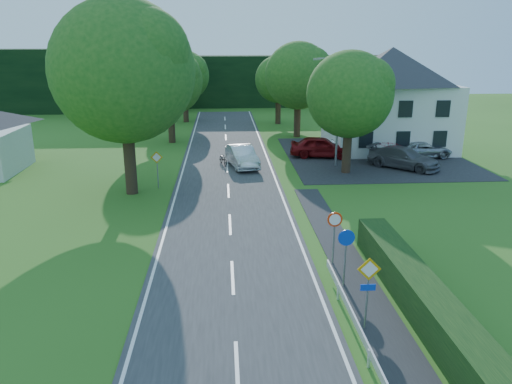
{
  "coord_description": "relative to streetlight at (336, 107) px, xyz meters",
  "views": [
    {
      "loc": [
        -0.28,
        -6.22,
        9.22
      ],
      "look_at": [
        1.29,
        17.14,
        2.03
      ],
      "focal_mm": 35.0,
      "sensor_mm": 36.0,
      "label": 1
    }
  ],
  "objects": [
    {
      "name": "road",
      "position": [
        -8.06,
        -10.0,
        -4.44
      ],
      "size": [
        7.0,
        80.0,
        0.04
      ],
      "primitive_type": "cube",
      "color": "#313233",
      "rests_on": "ground"
    },
    {
      "name": "parking_pad",
      "position": [
        3.94,
        3.0,
        -4.44
      ],
      "size": [
        14.0,
        16.0,
        0.04
      ],
      "primitive_type": "cube",
      "color": "#252427",
      "rests_on": "ground"
    },
    {
      "name": "line_edge_left",
      "position": [
        -11.31,
        -10.0,
        -4.42
      ],
      "size": [
        0.12,
        80.0,
        0.01
      ],
      "primitive_type": "cube",
      "color": "white",
      "rests_on": "road"
    },
    {
      "name": "line_edge_right",
      "position": [
        -4.81,
        -10.0,
        -4.42
      ],
      "size": [
        0.12,
        80.0,
        0.01
      ],
      "primitive_type": "cube",
      "color": "white",
      "rests_on": "road"
    },
    {
      "name": "line_centre",
      "position": [
        -8.06,
        -10.0,
        -4.42
      ],
      "size": [
        0.12,
        80.0,
        0.01
      ],
      "primitive_type": null,
      "color": "white",
      "rests_on": "road"
    },
    {
      "name": "tree_main",
      "position": [
        -14.06,
        -6.0,
        1.36
      ],
      "size": [
        9.4,
        9.4,
        11.64
      ],
      "primitive_type": null,
      "color": "#1D5419",
      "rests_on": "ground"
    },
    {
      "name": "tree_left_far",
      "position": [
        -13.06,
        10.0,
        -0.17
      ],
      "size": [
        7.0,
        7.0,
        8.58
      ],
      "primitive_type": null,
      "color": "#1D5419",
      "rests_on": "ground"
    },
    {
      "name": "tree_right_far",
      "position": [
        -1.06,
        12.0,
        0.08
      ],
      "size": [
        7.4,
        7.4,
        9.09
      ],
      "primitive_type": null,
      "color": "#1D5419",
      "rests_on": "ground"
    },
    {
      "name": "tree_left_back",
      "position": [
        -12.56,
        22.0,
        -0.43
      ],
      "size": [
        6.6,
        6.6,
        8.07
      ],
      "primitive_type": null,
      "color": "#1D5419",
      "rests_on": "ground"
    },
    {
      "name": "tree_right_back",
      "position": [
        -2.06,
        20.0,
        -0.68
      ],
      "size": [
        6.2,
        6.2,
        7.56
      ],
      "primitive_type": null,
      "color": "#1D5419",
      "rests_on": "ground"
    },
    {
      "name": "tree_right_mid",
      "position": [
        0.44,
        -2.0,
        -0.17
      ],
      "size": [
        7.0,
        7.0,
        8.58
      ],
      "primitive_type": null,
      "color": "#1D5419",
      "rests_on": "ground"
    },
    {
      "name": "treeline_left",
      "position": [
        -36.06,
        32.0,
        -0.46
      ],
      "size": [
        44.0,
        6.0,
        8.0
      ],
      "primitive_type": "cube",
      "color": "black",
      "rests_on": "ground"
    },
    {
      "name": "treeline_right",
      "position": [
        -0.06,
        36.0,
        -0.96
      ],
      "size": [
        30.0,
        5.0,
        7.0
      ],
      "primitive_type": "cube",
      "color": "black",
      "rests_on": "ground"
    },
    {
      "name": "house_white",
      "position": [
        5.94,
        6.0,
        -0.06
      ],
      "size": [
        10.6,
        8.4,
        8.6
      ],
      "color": "white",
      "rests_on": "ground"
    },
    {
      "name": "streetlight",
      "position": [
        0.0,
        0.0,
        0.0
      ],
      "size": [
        2.03,
        0.18,
        8.0
      ],
      "color": "gray",
      "rests_on": "ground"
    },
    {
      "name": "sign_priority_right",
      "position": [
        -3.76,
        -22.02,
        -2.67
      ],
      "size": [
        0.78,
        0.09,
        2.59
      ],
      "color": "gray",
      "rests_on": "ground"
    },
    {
      "name": "sign_roundabout",
      "position": [
        -3.76,
        -19.02,
        -2.79
      ],
      "size": [
        0.64,
        0.08,
        2.37
      ],
      "color": "gray",
      "rests_on": "ground"
    },
    {
      "name": "sign_speed_limit",
      "position": [
        -3.76,
        -17.03,
        -2.7
      ],
      "size": [
        0.64,
        0.11,
        2.37
      ],
      "color": "gray",
      "rests_on": "ground"
    },
    {
      "name": "sign_priority_left",
      "position": [
        -12.56,
        -5.02,
        -2.75
      ],
      "size": [
        0.78,
        0.09,
        2.44
      ],
      "color": "gray",
      "rests_on": "ground"
    },
    {
      "name": "moving_car",
      "position": [
        -6.94,
        0.19,
        -3.64
      ],
      "size": [
        2.58,
        5.01,
        1.57
      ],
      "primitive_type": "imported",
      "rotation": [
        0.0,
        0.0,
        0.2
      ],
      "color": "silver",
      "rests_on": "road"
    },
    {
      "name": "motorcycle",
      "position": [
        -8.34,
        0.87,
        -3.98
      ],
      "size": [
        1.07,
        1.79,
        0.89
      ],
      "primitive_type": "imported",
      "rotation": [
        0.0,
        0.0,
        0.3
      ],
      "color": "black",
      "rests_on": "road"
    },
    {
      "name": "parked_car_red",
      "position": [
        -0.43,
        2.96,
        -3.58
      ],
      "size": [
        5.21,
        2.83,
        1.68
      ],
      "primitive_type": "imported",
      "rotation": [
        0.0,
        0.0,
        1.39
      ],
      "color": "maroon",
      "rests_on": "parking_pad"
    },
    {
      "name": "parked_car_silver_a",
      "position": [
        2.5,
        4.4,
        -3.74
      ],
      "size": [
        4.31,
        2.02,
        1.37
      ],
      "primitive_type": "imported",
      "rotation": [
        0.0,
        0.0,
        1.71
      ],
      "color": "silver",
      "rests_on": "parking_pad"
    },
    {
      "name": "parked_car_grey",
      "position": [
        5.0,
        -1.0,
        -3.65
      ],
      "size": [
        5.36,
        5.19,
        1.54
      ],
      "primitive_type": "imported",
      "rotation": [
        0.0,
        0.0,
        0.82
      ],
      "color": "#59575D",
      "rests_on": "parking_pad"
    },
    {
      "name": "parked_car_silver_b",
      "position": [
        7.63,
        2.23,
        -3.75
      ],
      "size": [
        5.12,
        2.9,
        1.35
      ],
      "primitive_type": "imported",
      "rotation": [
        0.0,
        0.0,
        1.71
      ],
      "color": "#A5A6AC",
      "rests_on": "parking_pad"
    },
    {
      "name": "parasol",
      "position": [
        3.95,
        -0.5,
        -3.48
      ],
      "size": [
        2.22,
        2.26,
        1.89
      ],
      "primitive_type": "imported",
      "rotation": [
        0.0,
        0.0,
        -0.08
      ],
      "color": "red",
      "rests_on": "parking_pad"
    }
  ]
}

